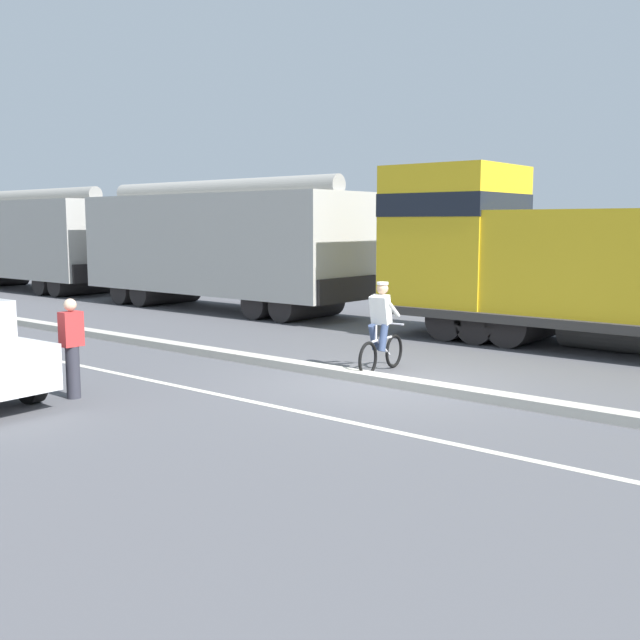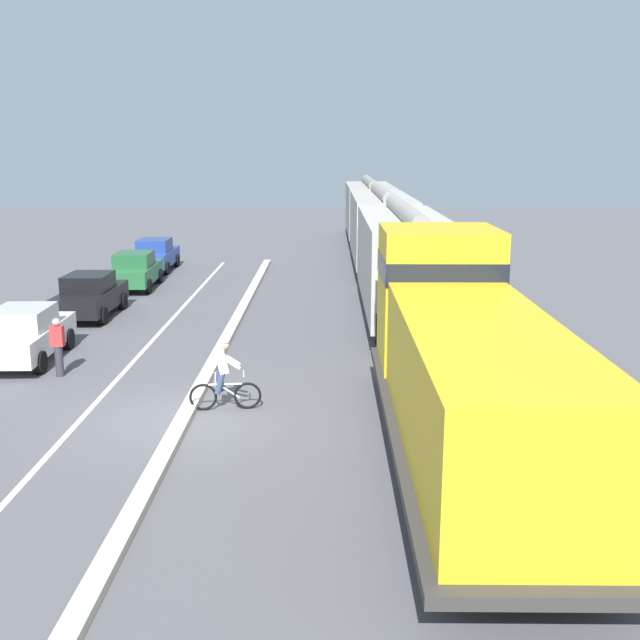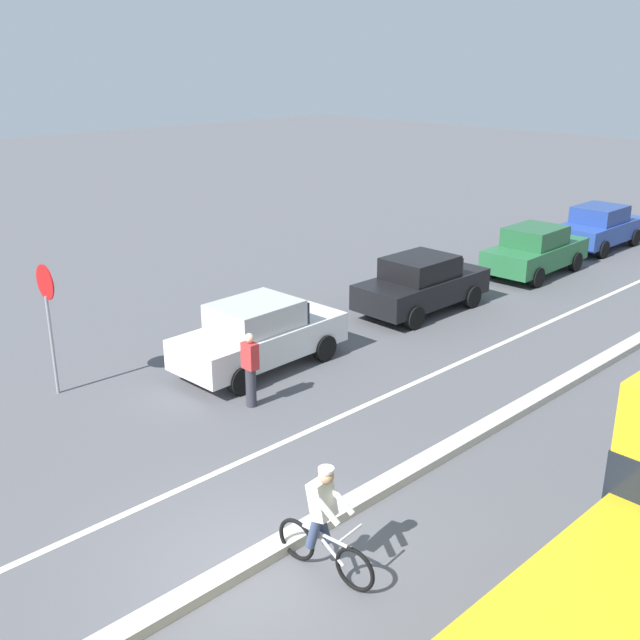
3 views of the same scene
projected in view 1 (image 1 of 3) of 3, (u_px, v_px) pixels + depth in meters
ground_plane at (382, 384)px, 13.16m from camera, size 120.00×120.00×0.00m
median_curb at (163, 344)px, 16.92m from camera, size 0.36×36.00×0.16m
lane_stripe at (69, 363)px, 15.09m from camera, size 0.14×36.00×0.01m
locomotive at (596, 269)px, 16.55m from camera, size 3.10×11.61×4.20m
hopper_car_lead at (218, 246)px, 24.15m from camera, size 2.90×10.60×4.18m
hopper_car_middle at (29, 240)px, 31.44m from camera, size 2.90×10.60×4.18m
cyclist at (381, 330)px, 14.07m from camera, size 1.71×0.51×1.71m
pedestrian_by_cars at (72, 347)px, 11.98m from camera, size 0.34×0.22×1.62m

